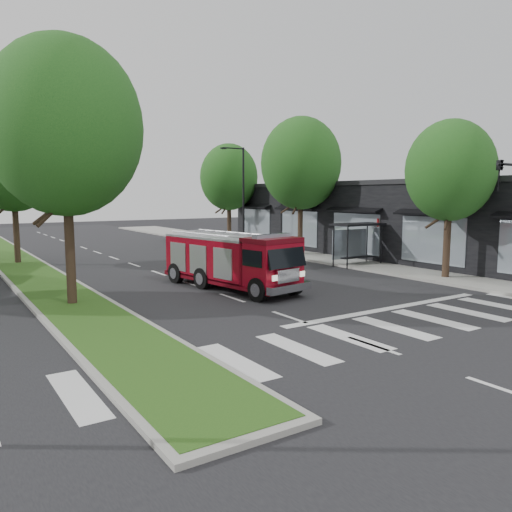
{
  "coord_description": "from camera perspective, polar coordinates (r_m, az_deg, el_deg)",
  "views": [
    {
      "loc": [
        -10.42,
        -13.78,
        4.3
      ],
      "look_at": [
        0.77,
        3.32,
        1.8
      ],
      "focal_mm": 35.0,
      "sensor_mm": 36.0,
      "label": 1
    }
  ],
  "objects": [
    {
      "name": "tree_median_near",
      "position": [
        20.42,
        -21.05,
        13.59
      ],
      "size": [
        5.8,
        5.8,
        10.16
      ],
      "color": "black",
      "rests_on": "ground"
    },
    {
      "name": "tree_right_near",
      "position": [
        27.04,
        21.31,
        9.06
      ],
      "size": [
        4.4,
        4.4,
        8.05
      ],
      "color": "black",
      "rests_on": "ground"
    },
    {
      "name": "streetlight_right_far",
      "position": [
        39.65,
        -1.63,
        7.23
      ],
      "size": [
        2.11,
        0.2,
        8.0
      ],
      "color": "black",
      "rests_on": "ground"
    },
    {
      "name": "fire_engine",
      "position": [
        22.98,
        -2.94,
        -0.56
      ],
      "size": [
        3.54,
        8.03,
        2.69
      ],
      "rotation": [
        0.0,
        0.0,
        0.17
      ],
      "color": "#4D040C",
      "rests_on": "ground"
    },
    {
      "name": "bus_shelter",
      "position": [
        30.88,
        11.38,
        2.64
      ],
      "size": [
        3.2,
        1.6,
        2.61
      ],
      "color": "black",
      "rests_on": "ground"
    },
    {
      "name": "ground",
      "position": [
        17.8,
        3.82,
        -7.02
      ],
      "size": [
        140.0,
        140.0,
        0.0
      ],
      "primitive_type": "plane",
      "color": "black",
      "rests_on": "ground"
    },
    {
      "name": "tree_median_far",
      "position": [
        34.14,
        -26.11,
        9.95
      ],
      "size": [
        5.6,
        5.6,
        9.72
      ],
      "color": "black",
      "rests_on": "ground"
    },
    {
      "name": "tree_right_mid",
      "position": [
        35.45,
        5.15,
        10.49
      ],
      "size": [
        5.6,
        5.6,
        9.72
      ],
      "color": "black",
      "rests_on": "ground"
    },
    {
      "name": "median",
      "position": [
        32.36,
        -25.06,
        -1.18
      ],
      "size": [
        3.0,
        50.0,
        0.15
      ],
      "color": "gray",
      "rests_on": "ground"
    },
    {
      "name": "tree_right_far",
      "position": [
        43.71,
        -3.12,
        8.98
      ],
      "size": [
        5.0,
        5.0,
        8.73
      ],
      "color": "black",
      "rests_on": "ground"
    },
    {
      "name": "storefront_row",
      "position": [
        36.34,
        15.88,
        3.87
      ],
      "size": [
        8.0,
        30.0,
        5.0
      ],
      "primitive_type": "cube",
      "color": "black",
      "rests_on": "ground"
    },
    {
      "name": "sidewalk_right",
      "position": [
        33.3,
        10.66,
        -0.43
      ],
      "size": [
        5.0,
        80.0,
        0.15
      ],
      "primitive_type": "cube",
      "color": "gray",
      "rests_on": "ground"
    }
  ]
}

